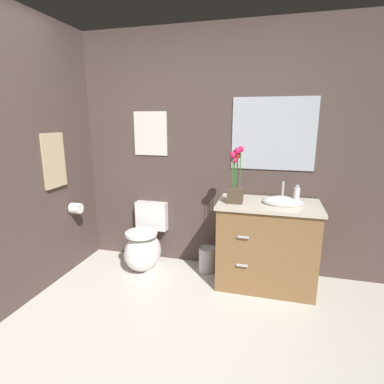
% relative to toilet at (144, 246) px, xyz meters
% --- Properties ---
extents(wall_back, '(4.12, 0.05, 2.50)m').
position_rel_toilet_xyz_m(wall_back, '(0.78, 0.30, 1.01)').
color(wall_back, '#4C3D38').
rests_on(wall_back, ground_plane).
extents(toilet, '(0.38, 0.59, 0.69)m').
position_rel_toilet_xyz_m(toilet, '(0.00, 0.00, 0.00)').
color(toilet, white).
rests_on(toilet, ground_plane).
extents(vanity_cabinet, '(0.94, 0.56, 1.01)m').
position_rel_toilet_xyz_m(vanity_cabinet, '(1.29, -0.03, 0.18)').
color(vanity_cabinet, brown).
rests_on(vanity_cabinet, ground_plane).
extents(flower_vase, '(0.14, 0.14, 0.53)m').
position_rel_toilet_xyz_m(flower_vase, '(0.98, -0.09, 0.77)').
color(flower_vase, '#4C3D2D').
rests_on(flower_vase, vanity_cabinet).
extents(soap_bottle, '(0.05, 0.05, 0.19)m').
position_rel_toilet_xyz_m(soap_bottle, '(1.52, -0.05, 0.68)').
color(soap_bottle, white).
rests_on(soap_bottle, vanity_cabinet).
extents(trash_bin, '(0.18, 0.18, 0.27)m').
position_rel_toilet_xyz_m(trash_bin, '(0.68, 0.08, -0.11)').
color(trash_bin, '#B7B7BC').
rests_on(trash_bin, ground_plane).
extents(wall_poster, '(0.37, 0.01, 0.47)m').
position_rel_toilet_xyz_m(wall_poster, '(0.00, 0.27, 1.19)').
color(wall_poster, silver).
extents(wall_mirror, '(0.80, 0.01, 0.70)m').
position_rel_toilet_xyz_m(wall_mirror, '(1.29, 0.27, 1.21)').
color(wall_mirror, '#B2BCC6').
extents(hanging_towel, '(0.03, 0.28, 0.52)m').
position_rel_toilet_xyz_m(hanging_towel, '(-0.73, -0.38, 0.96)').
color(hanging_towel, tan).
extents(toilet_paper_roll, '(0.11, 0.11, 0.11)m').
position_rel_toilet_xyz_m(toilet_paper_roll, '(-0.67, -0.20, 0.44)').
color(toilet_paper_roll, white).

